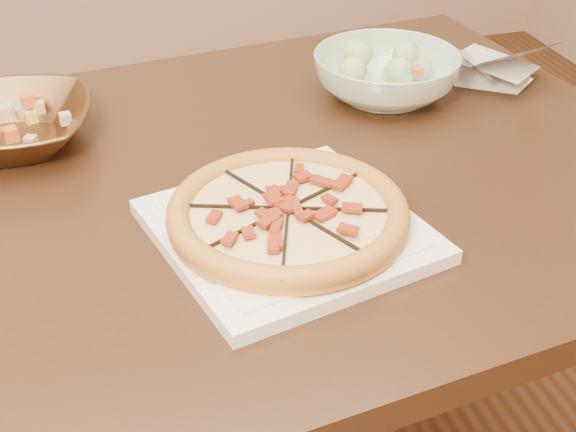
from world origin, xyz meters
The scene contains 8 objects.
dining_table centered at (0.09, -0.17, 0.65)m, with size 1.47×1.04×0.75m.
plate centered at (0.19, -0.32, 0.76)m, with size 0.35×0.35×0.02m.
pizza centered at (0.19, -0.32, 0.78)m, with size 0.29×0.29×0.03m.
bronze_bowl centered at (-0.13, 0.02, 0.78)m, with size 0.24×0.24×0.06m, color brown.
mixed_dish centered at (-0.13, 0.02, 0.82)m, with size 0.09×0.12×0.03m.
salad_bowl centered at (0.45, 0.02, 0.79)m, with size 0.23×0.23×0.07m, color silver.
salad centered at (0.45, 0.02, 0.84)m, with size 0.09×0.12×0.04m.
cling_film centered at (0.65, 0.01, 0.78)m, with size 0.17×0.14×0.05m, color silver, non-canonical shape.
Camera 1 is at (-0.03, -1.07, 1.29)m, focal length 50.00 mm.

